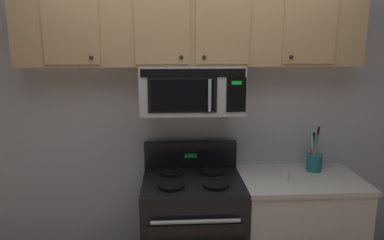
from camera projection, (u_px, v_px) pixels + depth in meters
The scene contains 7 objects.
back_wall at pixel (190, 112), 3.00m from camera, with size 5.20×0.10×2.70m, color silver.
stove_range at pixel (192, 231), 2.83m from camera, with size 0.76×0.69×1.12m.
over_range_microwave at pixel (192, 89), 2.71m from camera, with size 0.76×0.43×0.35m.
upper_cabinets at pixel (191, 28), 2.65m from camera, with size 2.50×0.36×0.55m.
counter_segment at pixel (297, 230), 2.89m from camera, with size 0.93×0.65×0.90m.
utensil_crock_teal at pixel (314, 159), 2.91m from camera, with size 0.12×0.12×0.37m.
salt_shaker at pixel (286, 175), 2.70m from camera, with size 0.05×0.05×0.10m.
Camera 1 is at (-0.16, -2.15, 1.92)m, focal length 33.71 mm.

